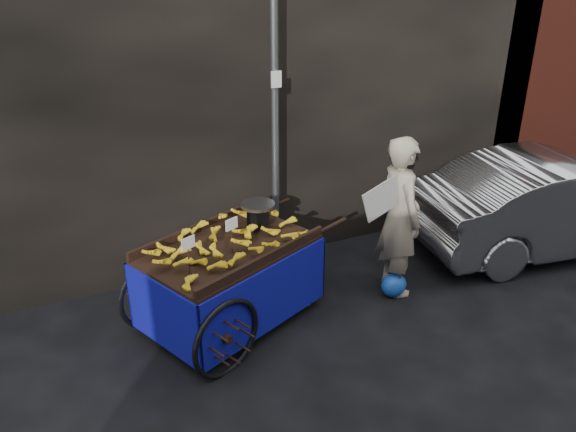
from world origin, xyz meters
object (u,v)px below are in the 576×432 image
plastic_bag (394,285)px  vendor (400,216)px  parked_car (558,202)px  banana_cart (225,257)px

plastic_bag → vendor: bearing=55.2°
vendor → plastic_bag: vendor is taller
plastic_bag → parked_car: (2.68, 0.15, 0.51)m
banana_cart → plastic_bag: (1.94, -0.31, -0.67)m
banana_cart → vendor: vendor is taller
banana_cart → parked_car: 4.62m
vendor → parked_car: size_ratio=0.48×
vendor → banana_cart: bearing=91.6°
banana_cart → vendor: size_ratio=1.40×
plastic_bag → parked_car: bearing=3.3°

